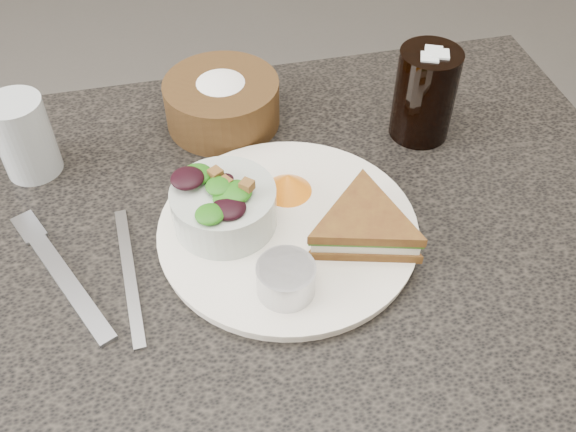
{
  "coord_description": "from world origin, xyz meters",
  "views": [
    {
      "loc": [
        -0.07,
        -0.49,
        1.31
      ],
      "look_at": [
        0.04,
        0.0,
        0.78
      ],
      "focal_mm": 40.0,
      "sensor_mm": 36.0,
      "label": 1
    }
  ],
  "objects_px": {
    "sandwich": "(364,226)",
    "water_glass": "(24,137)",
    "dinner_plate": "(288,230)",
    "dressing_ramekin": "(286,279)",
    "salad_bowl": "(224,201)",
    "bread_basket": "(222,95)",
    "dining_table": "(261,398)",
    "cola_glass": "(425,90)"
  },
  "relations": [
    {
      "from": "dining_table",
      "to": "cola_glass",
      "type": "xyz_separation_m",
      "value": [
        0.26,
        0.15,
        0.44
      ]
    },
    {
      "from": "salad_bowl",
      "to": "bread_basket",
      "type": "distance_m",
      "value": 0.21
    },
    {
      "from": "salad_bowl",
      "to": "water_glass",
      "type": "relative_size",
      "value": 1.14
    },
    {
      "from": "dining_table",
      "to": "water_glass",
      "type": "distance_m",
      "value": 0.53
    },
    {
      "from": "salad_bowl",
      "to": "dressing_ramekin",
      "type": "xyz_separation_m",
      "value": [
        0.05,
        -0.11,
        -0.02
      ]
    },
    {
      "from": "sandwich",
      "to": "dressing_ramekin",
      "type": "relative_size",
      "value": 2.35
    },
    {
      "from": "sandwich",
      "to": "water_glass",
      "type": "distance_m",
      "value": 0.43
    },
    {
      "from": "dining_table",
      "to": "dressing_ramekin",
      "type": "height_order",
      "value": "dressing_ramekin"
    },
    {
      "from": "dinner_plate",
      "to": "sandwich",
      "type": "bearing_deg",
      "value": -24.36
    },
    {
      "from": "cola_glass",
      "to": "water_glass",
      "type": "relative_size",
      "value": 1.3
    },
    {
      "from": "cola_glass",
      "to": "bread_basket",
      "type": "bearing_deg",
      "value": 162.3
    },
    {
      "from": "bread_basket",
      "to": "water_glass",
      "type": "bearing_deg",
      "value": -170.37
    },
    {
      "from": "dinner_plate",
      "to": "salad_bowl",
      "type": "xyz_separation_m",
      "value": [
        -0.07,
        0.02,
        0.04
      ]
    },
    {
      "from": "dinner_plate",
      "to": "water_glass",
      "type": "bearing_deg",
      "value": 147.99
    },
    {
      "from": "cola_glass",
      "to": "salad_bowl",
      "type": "bearing_deg",
      "value": -156.9
    },
    {
      "from": "dining_table",
      "to": "dressing_ramekin",
      "type": "relative_size",
      "value": 16.05
    },
    {
      "from": "sandwich",
      "to": "bread_basket",
      "type": "xyz_separation_m",
      "value": [
        -0.12,
        0.26,
        0.01
      ]
    },
    {
      "from": "sandwich",
      "to": "salad_bowl",
      "type": "distance_m",
      "value": 0.16
    },
    {
      "from": "dressing_ramekin",
      "to": "water_glass",
      "type": "distance_m",
      "value": 0.38
    },
    {
      "from": "cola_glass",
      "to": "water_glass",
      "type": "distance_m",
      "value": 0.51
    },
    {
      "from": "water_glass",
      "to": "cola_glass",
      "type": "bearing_deg",
      "value": -4.38
    },
    {
      "from": "dinner_plate",
      "to": "bread_basket",
      "type": "distance_m",
      "value": 0.23
    },
    {
      "from": "dressing_ramekin",
      "to": "cola_glass",
      "type": "xyz_separation_m",
      "value": [
        0.24,
        0.23,
        0.04
      ]
    },
    {
      "from": "salad_bowl",
      "to": "bread_basket",
      "type": "relative_size",
      "value": 0.77
    },
    {
      "from": "dinner_plate",
      "to": "bread_basket",
      "type": "relative_size",
      "value": 1.91
    },
    {
      "from": "dining_table",
      "to": "cola_glass",
      "type": "height_order",
      "value": "cola_glass"
    },
    {
      "from": "dining_table",
      "to": "sandwich",
      "type": "height_order",
      "value": "sandwich"
    },
    {
      "from": "sandwich",
      "to": "water_glass",
      "type": "xyz_separation_m",
      "value": [
        -0.37,
        0.22,
        0.02
      ]
    },
    {
      "from": "dressing_ramekin",
      "to": "water_glass",
      "type": "xyz_separation_m",
      "value": [
        -0.27,
        0.27,
        0.02
      ]
    },
    {
      "from": "bread_basket",
      "to": "dining_table",
      "type": "bearing_deg",
      "value": -90.99
    },
    {
      "from": "dinner_plate",
      "to": "dressing_ramekin",
      "type": "bearing_deg",
      "value": -104.17
    },
    {
      "from": "sandwich",
      "to": "salad_bowl",
      "type": "relative_size",
      "value": 1.23
    },
    {
      "from": "dining_table",
      "to": "salad_bowl",
      "type": "distance_m",
      "value": 0.42
    },
    {
      "from": "dining_table",
      "to": "salad_bowl",
      "type": "relative_size",
      "value": 8.36
    },
    {
      "from": "dinner_plate",
      "to": "dining_table",
      "type": "bearing_deg",
      "value": -176.16
    },
    {
      "from": "dinner_plate",
      "to": "salad_bowl",
      "type": "relative_size",
      "value": 2.49
    },
    {
      "from": "dressing_ramekin",
      "to": "bread_basket",
      "type": "relative_size",
      "value": 0.4
    },
    {
      "from": "salad_bowl",
      "to": "bread_basket",
      "type": "xyz_separation_m",
      "value": [
        0.03,
        0.2,
        -0.0
      ]
    },
    {
      "from": "dining_table",
      "to": "cola_glass",
      "type": "bearing_deg",
      "value": 29.49
    },
    {
      "from": "cola_glass",
      "to": "sandwich",
      "type": "bearing_deg",
      "value": -127.18
    },
    {
      "from": "dinner_plate",
      "to": "dressing_ramekin",
      "type": "relative_size",
      "value": 4.77
    },
    {
      "from": "dining_table",
      "to": "salad_bowl",
      "type": "bearing_deg",
      "value": 134.37
    }
  ]
}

